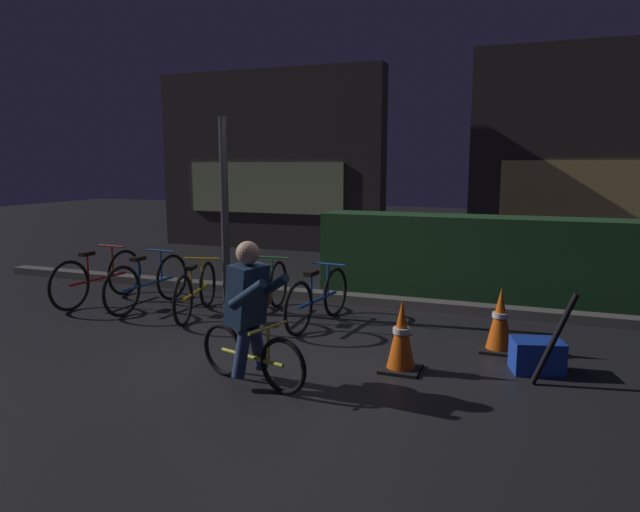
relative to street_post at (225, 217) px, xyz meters
The scene contains 16 objects.
ground_plane 2.15m from the street_post, 42.65° to the right, with size 40.00×40.00×0.00m, color black.
sidewalk_curb 2.01m from the street_post, 37.51° to the left, with size 12.00×0.24×0.12m, color #56544F.
hedge_row 3.70m from the street_post, 31.48° to the left, with size 4.80×0.70×1.16m, color #214723.
storefront_left 5.67m from the street_post, 109.83° to the left, with size 5.21×0.54×3.89m.
storefront_right 7.52m from the street_post, 53.36° to the left, with size 4.20×0.54×4.17m.
street_post is the anchor object (origin of this frame).
parked_bike_leftmost 2.08m from the street_post, behind, with size 0.46×1.65×0.76m.
parked_bike_left_mid 1.40m from the street_post, 169.21° to the right, with size 0.46×1.60×0.74m.
parked_bike_center_left 1.00m from the street_post, 126.68° to the right, with size 0.48×1.48×0.70m.
parked_bike_center_right 1.06m from the street_post, ahead, with size 0.46×1.56×0.72m.
parked_bike_right_mid 1.61m from the street_post, ahead, with size 0.46×1.53×0.71m.
traffic_cone_near 3.01m from the street_post, 26.92° to the right, with size 0.36×0.36×0.67m.
traffic_cone_far 3.52m from the street_post, ahead, with size 0.36×0.36×0.66m.
blue_crate 3.98m from the street_post, 13.57° to the right, with size 0.44×0.32×0.30m, color #193DB7.
cyclist 2.56m from the street_post, 55.37° to the right, with size 1.15×0.62×1.25m.
closed_umbrella 4.11m from the street_post, 16.62° to the right, with size 0.05×0.05×0.85m, color black.
Camera 1 is at (2.31, -5.02, 1.88)m, focal length 31.79 mm.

